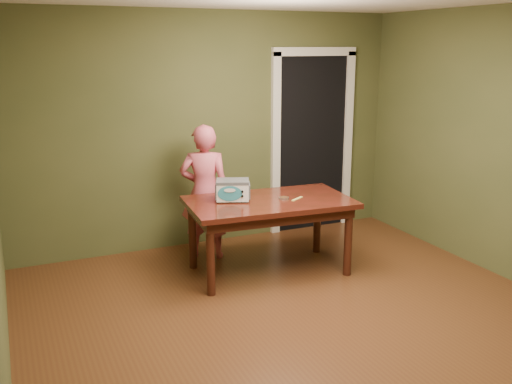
# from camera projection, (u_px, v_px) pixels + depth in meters

# --- Properties ---
(floor) EXTENTS (5.00, 5.00, 0.00)m
(floor) POSITION_uv_depth(u_px,v_px,m) (321.00, 336.00, 4.49)
(floor) COLOR #532F17
(floor) RESTS_ON ground
(room_shell) EXTENTS (4.52, 5.02, 2.61)m
(room_shell) POSITION_uv_depth(u_px,v_px,m) (328.00, 120.00, 4.06)
(room_shell) COLOR #4E522B
(room_shell) RESTS_ON ground
(doorway) EXTENTS (1.10, 0.66, 2.25)m
(doorway) POSITION_uv_depth(u_px,v_px,m) (300.00, 140.00, 7.20)
(doorway) COLOR black
(doorway) RESTS_ON ground
(dining_table) EXTENTS (1.67, 1.02, 0.75)m
(dining_table) POSITION_uv_depth(u_px,v_px,m) (269.00, 210.00, 5.62)
(dining_table) COLOR #33150B
(dining_table) RESTS_ON floor
(toy_oven) EXTENTS (0.39, 0.33, 0.21)m
(toy_oven) POSITION_uv_depth(u_px,v_px,m) (233.00, 189.00, 5.54)
(toy_oven) COLOR #4C4F54
(toy_oven) RESTS_ON dining_table
(baking_pan) EXTENTS (0.10, 0.10, 0.02)m
(baking_pan) POSITION_uv_depth(u_px,v_px,m) (284.00, 198.00, 5.62)
(baking_pan) COLOR silver
(baking_pan) RESTS_ON dining_table
(spatula) EXTENTS (0.17, 0.11, 0.01)m
(spatula) POSITION_uv_depth(u_px,v_px,m) (297.00, 199.00, 5.62)
(spatula) COLOR #E1D861
(spatula) RESTS_ON dining_table
(child) EXTENTS (0.62, 0.53, 1.44)m
(child) POSITION_uv_depth(u_px,v_px,m) (205.00, 192.00, 6.01)
(child) COLOR #CF5567
(child) RESTS_ON floor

